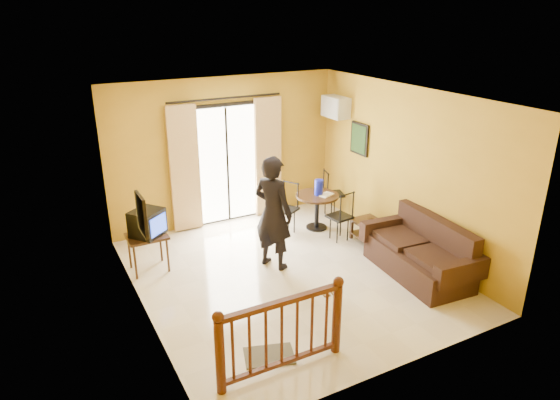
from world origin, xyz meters
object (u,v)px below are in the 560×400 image
dining_table (317,202)px  television (147,223)px  coffee_table (374,231)px  standing_person (273,213)px  sofa (421,254)px

dining_table → television: bearing=-177.7°
coffee_table → standing_person: 2.05m
television → coffee_table: bearing=-52.3°
sofa → dining_table: bearing=107.7°
coffee_table → sofa: 1.18m
dining_table → sofa: (0.52, -2.25, -0.20)m
dining_table → coffee_table: (0.52, -1.08, -0.27)m
dining_table → standing_person: standing_person is taller
standing_person → coffee_table: bearing=-122.3°
dining_table → standing_person: (-1.41, -0.93, 0.40)m
television → dining_table: bearing=-35.7°
television → sofa: bearing=-67.6°
television → standing_person: 1.97m
television → standing_person: bearing=-62.1°
dining_table → standing_person: size_ratio=0.44×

